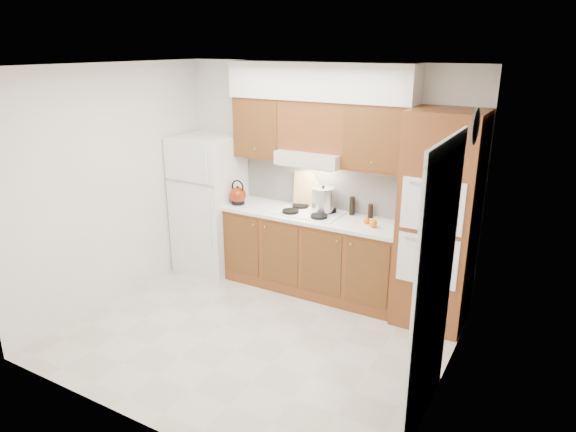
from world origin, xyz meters
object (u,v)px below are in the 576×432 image
object	(u,v)px
stock_pot	(323,200)
kettle	(238,195)
fridge	(210,204)
oven_cabinet	(439,221)

from	to	relation	value
stock_pot	kettle	bearing A→B (deg)	-168.98
fridge	stock_pot	bearing A→B (deg)	5.66
fridge	stock_pot	xyz separation A→B (m)	(1.51, 0.15, 0.24)
oven_cabinet	kettle	world-z (taller)	oven_cabinet
fridge	kettle	bearing A→B (deg)	-6.25
fridge	kettle	world-z (taller)	fridge
kettle	stock_pot	size ratio (longest dim) A/B	0.77
fridge	kettle	distance (m)	0.51
stock_pot	fridge	bearing A→B (deg)	-174.34
fridge	oven_cabinet	size ratio (longest dim) A/B	0.78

